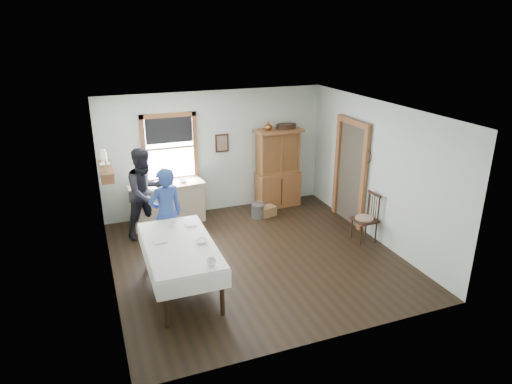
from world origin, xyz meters
TOP-DOWN VIEW (x-y plane):
  - room at (0.00, 0.00)m, footprint 5.01×5.01m
  - window at (-1.00, 2.46)m, footprint 1.18×0.07m
  - doorway at (2.46, 0.85)m, footprint 0.09×1.14m
  - wall_shelf at (-2.37, 1.54)m, footprint 0.24×1.00m
  - framed_picture at (0.15, 2.46)m, footprint 0.30×0.04m
  - rug_beater at (2.45, 0.30)m, footprint 0.01×0.27m
  - work_counter at (-1.20, 2.11)m, footprint 1.59×0.72m
  - china_hutch at (1.39, 2.20)m, footprint 1.08×0.54m
  - dining_table at (-1.49, -0.56)m, footprint 1.10×2.06m
  - spindle_chair at (2.23, -0.11)m, footprint 0.48×0.48m
  - pail at (0.70, 1.69)m, footprint 0.35×0.35m
  - wicker_basket at (0.93, 1.71)m, footprint 0.42×0.34m
  - woman_blue at (-1.48, 0.58)m, footprint 0.65×0.50m
  - figure_dark at (-1.67, 1.69)m, footprint 1.01×0.93m
  - table_cup_a at (-1.20, -1.39)m, footprint 0.14×0.14m
  - table_cup_b at (-1.47, 0.07)m, footprint 0.12×0.12m
  - table_bowl at (-1.15, -0.65)m, footprint 0.26×0.26m
  - counter_book at (-1.33, 2.16)m, footprint 0.27×0.29m
  - counter_bowl at (-0.84, 2.09)m, footprint 0.24×0.24m
  - shelf_bowl at (-2.37, 1.55)m, footprint 0.22×0.22m

SIDE VIEW (x-z plane):
  - wicker_basket at x=0.93m, z-range 0.00..0.21m
  - pail at x=0.70m, z-range 0.00..0.30m
  - dining_table at x=-1.49m, z-range 0.00..0.82m
  - work_counter at x=-1.20m, z-range 0.00..0.89m
  - spindle_chair at x=2.23m, z-range 0.00..0.98m
  - woman_blue at x=-1.48m, z-range 0.00..1.59m
  - figure_dark at x=-1.67m, z-range 0.00..1.68m
  - table_bowl at x=-1.15m, z-range 0.82..0.87m
  - table_cup_b at x=-1.47m, z-range 0.82..0.91m
  - table_cup_a at x=-1.20m, z-range 0.82..0.92m
  - counter_book at x=-1.33m, z-range 0.89..0.91m
  - china_hutch at x=1.39m, z-range 0.00..1.81m
  - counter_bowl at x=-0.84m, z-range 0.89..0.94m
  - doorway at x=2.46m, z-range 0.05..2.27m
  - room at x=0.00m, z-range 0.00..2.70m
  - framed_picture at x=0.15m, z-range 1.35..1.75m
  - wall_shelf at x=-2.37m, z-range 1.35..1.79m
  - shelf_bowl at x=-2.37m, z-range 1.57..1.62m
  - window at x=-1.00m, z-range 0.90..2.38m
  - rug_beater at x=2.45m, z-range 1.58..1.86m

